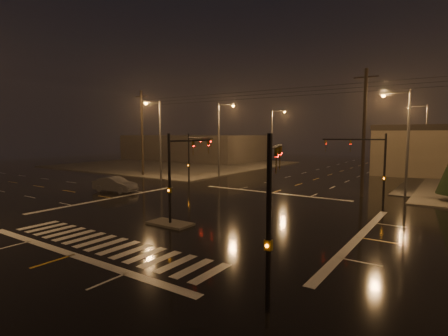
{
  "coord_description": "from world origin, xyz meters",
  "views": [
    {
      "loc": [
        15.62,
        -20.67,
        5.99
      ],
      "look_at": [
        -1.38,
        4.36,
        3.0
      ],
      "focal_mm": 28.0,
      "sensor_mm": 36.0,
      "label": 1
    }
  ],
  "objects": [
    {
      "name": "utility_pole_1",
      "position": [
        8.0,
        14.0,
        6.13
      ],
      "size": [
        2.2,
        0.32,
        12.0
      ],
      "color": "black",
      "rests_on": "ground"
    },
    {
      "name": "signal_mast_nw",
      "position": [
        -9.5,
        10.14,
        3.79
      ],
      "size": [
        4.84,
        1.86,
        6.0
      ],
      "color": "black",
      "rests_on": "ground"
    },
    {
      "name": "crosswalk",
      "position": [
        0.0,
        -9.0,
        0.01
      ],
      "size": [
        15.0,
        2.6,
        0.01
      ],
      "primitive_type": "cube",
      "color": "beige",
      "rests_on": "ground"
    },
    {
      "name": "ground",
      "position": [
        0.0,
        0.0,
        0.0
      ],
      "size": [
        140.0,
        140.0,
        0.0
      ],
      "primitive_type": "plane",
      "color": "black",
      "rests_on": "ground"
    },
    {
      "name": "stop_bar_far",
      "position": [
        0.0,
        11.0,
        0.01
      ],
      "size": [
        16.0,
        0.5,
        0.01
      ],
      "primitive_type": "cube",
      "color": "beige",
      "rests_on": "ground"
    },
    {
      "name": "signal_mast_se",
      "position": [
        10.23,
        -9.75,
        3.71
      ],
      "size": [
        1.55,
        3.87,
        6.0
      ],
      "color": "black",
      "rests_on": "ground"
    },
    {
      "name": "car_crossing",
      "position": [
        -13.57,
        2.38,
        0.78
      ],
      "size": [
        4.96,
        2.39,
        1.57
      ],
      "primitive_type": "imported",
      "rotation": [
        0.0,
        0.0,
        1.73
      ],
      "color": "#585A60",
      "rests_on": "ground"
    },
    {
      "name": "stop_bar_near",
      "position": [
        0.0,
        -11.0,
        0.01
      ],
      "size": [
        16.0,
        0.5,
        0.01
      ],
      "primitive_type": "cube",
      "color": "beige",
      "rests_on": "ground"
    },
    {
      "name": "streetlight_3",
      "position": [
        11.18,
        16.0,
        5.8
      ],
      "size": [
        2.77,
        0.32,
        10.0
      ],
      "color": "#38383A",
      "rests_on": "ground"
    },
    {
      "name": "signal_mast_median",
      "position": [
        0.0,
        -3.07,
        3.75
      ],
      "size": [
        0.25,
        4.59,
        6.0
      ],
      "color": "black",
      "rests_on": "ground"
    },
    {
      "name": "sidewalk_nw",
      "position": [
        -30.0,
        30.0,
        0.06
      ],
      "size": [
        36.0,
        36.0,
        0.12
      ],
      "primitive_type": "cube",
      "color": "#46443F",
      "rests_on": "ground"
    },
    {
      "name": "streetlight_5",
      "position": [
        -16.0,
        11.18,
        5.8
      ],
      "size": [
        0.32,
        2.77,
        10.0
      ],
      "color": "#38383A",
      "rests_on": "ground"
    },
    {
      "name": "signal_mast_ne",
      "position": [
        9.5,
        10.14,
        3.79
      ],
      "size": [
        4.84,
        1.86,
        6.0
      ],
      "color": "black",
      "rests_on": "ground"
    },
    {
      "name": "streetlight_4",
      "position": [
        11.18,
        36.0,
        5.8
      ],
      "size": [
        2.77,
        0.32,
        10.0
      ],
      "color": "#38383A",
      "rests_on": "ground"
    },
    {
      "name": "commercial_block",
      "position": [
        -35.0,
        42.0,
        2.8
      ],
      "size": [
        30.0,
        18.0,
        5.6
      ],
      "primitive_type": "cube",
      "color": "#403A38",
      "rests_on": "ground"
    },
    {
      "name": "streetlight_1",
      "position": [
        -11.18,
        18.0,
        5.8
      ],
      "size": [
        2.77,
        0.32,
        10.0
      ],
      "color": "#38383A",
      "rests_on": "ground"
    },
    {
      "name": "utility_pole_0",
      "position": [
        -22.0,
        14.0,
        6.13
      ],
      "size": [
        2.2,
        0.32,
        12.0
      ],
      "color": "black",
      "rests_on": "ground"
    },
    {
      "name": "streetlight_2",
      "position": [
        -11.18,
        34.0,
        5.8
      ],
      "size": [
        2.77,
        0.32,
        10.0
      ],
      "color": "#38383A",
      "rests_on": "ground"
    },
    {
      "name": "median_island",
      "position": [
        0.0,
        -4.0,
        0.07
      ],
      "size": [
        3.0,
        1.6,
        0.15
      ],
      "primitive_type": "cube",
      "color": "#46443F",
      "rests_on": "ground"
    }
  ]
}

